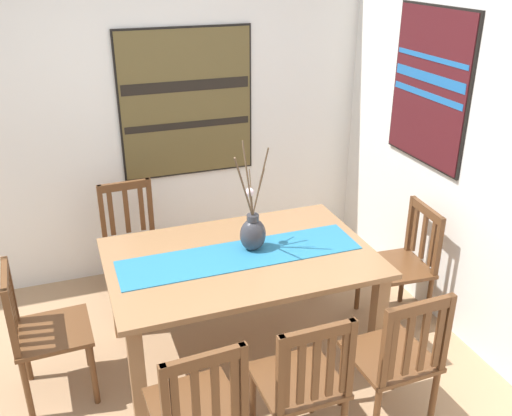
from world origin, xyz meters
name	(u,v)px	position (x,y,z in m)	size (l,w,h in m)	color
ground_plane	(211,415)	(0.00, 0.00, -0.01)	(6.40, 6.40, 0.03)	#A37F5B
wall_back	(139,107)	(0.00, 1.86, 1.35)	(6.40, 0.12, 2.70)	silver
wall_side	(512,156)	(1.86, 0.00, 1.35)	(0.12, 6.40, 2.70)	silver
dining_table	(241,269)	(0.35, 0.48, 0.62)	(1.63, 1.06, 0.72)	#8E6642
table_runner	(241,255)	(0.35, 0.48, 0.73)	(1.50, 0.36, 0.01)	#236B93
centerpiece_vase	(253,231)	(0.44, 0.53, 0.85)	(0.25, 0.28, 0.70)	#333338
chair_0	(397,357)	(0.92, -0.42, 0.47)	(0.43, 0.43, 0.90)	brown
chair_1	(198,409)	(-0.17, -0.42, 0.46)	(0.44, 0.44, 0.88)	brown
chair_2	(303,382)	(0.37, -0.42, 0.47)	(0.42, 0.42, 0.89)	brown
chair_3	(41,330)	(-0.85, 0.49, 0.46)	(0.43, 0.43, 0.87)	brown
chair_4	(403,263)	(1.53, 0.45, 0.45)	(0.45, 0.45, 0.87)	brown
chair_5	(132,241)	(-0.20, 1.40, 0.46)	(0.44, 0.44, 0.89)	brown
painting_on_back_wall	(187,103)	(0.36, 1.79, 1.37)	(1.04, 0.05, 1.14)	black
painting_on_side_wall	(430,87)	(1.79, 0.75, 1.60)	(0.05, 0.81, 1.05)	black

